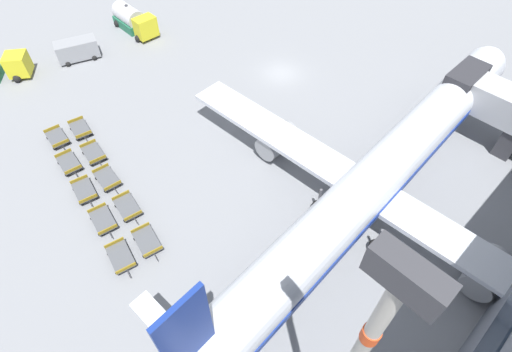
# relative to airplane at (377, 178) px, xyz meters

# --- Properties ---
(ground_plane) EXTENTS (500.00, 500.00, 0.00)m
(ground_plane) POSITION_rel_airplane_xyz_m (-18.53, 8.58, -3.59)
(ground_plane) COLOR gray
(airplane) EXTENTS (38.21, 45.08, 11.79)m
(airplane) POSITION_rel_airplane_xyz_m (0.00, 0.00, 0.00)
(airplane) COLOR silver
(airplane) RESTS_ON ground_plane
(fuel_tanker_primary) EXTENTS (7.37, 3.49, 3.14)m
(fuel_tanker_primary) POSITION_rel_airplane_xyz_m (-39.01, 1.63, -2.25)
(fuel_tanker_primary) COLOR yellow
(fuel_tanker_primary) RESTS_ON ground_plane
(service_van) EXTENTS (3.61, 5.24, 2.36)m
(service_van) POSITION_rel_airplane_xyz_m (-37.84, -7.01, -2.31)
(service_van) COLOR gray
(service_van) RESTS_ON ground_plane
(baggage_dolly_row_near_col_a) EXTENTS (3.47, 1.90, 0.92)m
(baggage_dolly_row_near_col_a) POSITION_rel_airplane_xyz_m (-26.01, -15.68, -3.12)
(baggage_dolly_row_near_col_a) COLOR #515459
(baggage_dolly_row_near_col_a) RESTS_ON ground_plane
(baggage_dolly_row_near_col_b) EXTENTS (3.47, 1.90, 0.92)m
(baggage_dolly_row_near_col_b) POSITION_rel_airplane_xyz_m (-22.04, -16.45, -3.12)
(baggage_dolly_row_near_col_b) COLOR #515459
(baggage_dolly_row_near_col_b) RESTS_ON ground_plane
(baggage_dolly_row_near_col_c) EXTENTS (3.49, 2.05, 0.92)m
(baggage_dolly_row_near_col_c) POSITION_rel_airplane_xyz_m (-18.05, -17.03, -3.12)
(baggage_dolly_row_near_col_c) COLOR #515459
(baggage_dolly_row_near_col_c) RESTS_ON ground_plane
(baggage_dolly_row_near_col_d) EXTENTS (3.49, 2.02, 0.92)m
(baggage_dolly_row_near_col_d) POSITION_rel_airplane_xyz_m (-14.12, -17.47, -3.12)
(baggage_dolly_row_near_col_d) COLOR #515459
(baggage_dolly_row_near_col_d) RESTS_ON ground_plane
(baggage_dolly_row_near_col_e) EXTENTS (3.50, 2.09, 0.92)m
(baggage_dolly_row_near_col_e) POSITION_rel_airplane_xyz_m (-10.13, -18.24, -3.12)
(baggage_dolly_row_near_col_e) COLOR #515459
(baggage_dolly_row_near_col_e) RESTS_ON ground_plane
(baggage_dolly_row_mid_a_col_a) EXTENTS (3.49, 2.02, 0.92)m
(baggage_dolly_row_mid_a_col_a) POSITION_rel_airplane_xyz_m (-25.60, -13.41, -3.12)
(baggage_dolly_row_mid_a_col_a) COLOR #515459
(baggage_dolly_row_mid_a_col_a) RESTS_ON ground_plane
(baggage_dolly_row_mid_a_col_b) EXTENTS (3.48, 1.95, 0.92)m
(baggage_dolly_row_mid_a_col_b) POSITION_rel_airplane_xyz_m (-21.60, -14.15, -3.12)
(baggage_dolly_row_mid_a_col_b) COLOR #515459
(baggage_dolly_row_mid_a_col_b) RESTS_ON ground_plane
(baggage_dolly_row_mid_a_col_c) EXTENTS (3.46, 1.88, 0.92)m
(baggage_dolly_row_mid_a_col_c) POSITION_rel_airplane_xyz_m (-17.88, -14.87, -3.12)
(baggage_dolly_row_mid_a_col_c) COLOR #515459
(baggage_dolly_row_mid_a_col_c) RESTS_ON ground_plane
(baggage_dolly_row_mid_a_col_d) EXTENTS (3.48, 1.97, 0.92)m
(baggage_dolly_row_mid_a_col_d) POSITION_rel_airplane_xyz_m (-13.87, -15.28, -3.12)
(baggage_dolly_row_mid_a_col_d) COLOR #515459
(baggage_dolly_row_mid_a_col_d) RESTS_ON ground_plane
(baggage_dolly_row_mid_a_col_e) EXTENTS (3.49, 2.07, 0.92)m
(baggage_dolly_row_mid_a_col_e) POSITION_rel_airplane_xyz_m (-9.89, -15.97, -3.12)
(baggage_dolly_row_mid_a_col_e) COLOR #515459
(baggage_dolly_row_mid_a_col_e) RESTS_ON ground_plane
(stand_guidance_stripe) EXTENTS (2.18, 36.17, 0.01)m
(stand_guidance_stripe) POSITION_rel_airplane_xyz_m (0.00, -9.62, -3.59)
(stand_guidance_stripe) COLOR yellow
(stand_guidance_stripe) RESTS_ON ground_plane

